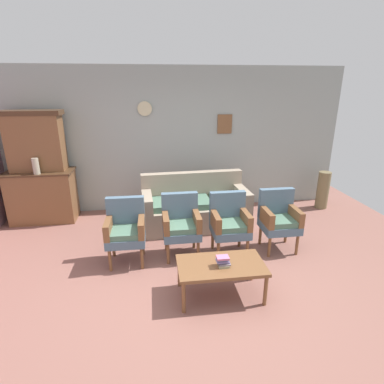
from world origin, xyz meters
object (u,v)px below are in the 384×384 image
Objects in this scene: side_cabinet at (43,196)px; armchair_near_cabinet at (279,217)px; book_stack_on_table at (223,261)px; armchair_by_doorway at (181,223)px; armchair_row_middle at (229,221)px; floor_vase_by_wall at (323,190)px; coffee_table at (221,267)px; floral_couch at (195,208)px; vase_on_cabinet at (36,166)px; armchair_near_couch_end at (126,228)px.

armchair_near_cabinet is (3.80, -1.54, 0.03)m from side_cabinet.
side_cabinet is 3.74m from book_stack_on_table.
armchair_by_doorway and armchair_row_middle have the same top height.
floor_vase_by_wall is at bearing 43.34° from book_stack_on_table.
armchair_row_middle is 1.02m from coffee_table.
coffee_table is at bearing -89.31° from floral_couch.
floor_vase_by_wall is at bearing 0.92° from vase_on_cabinet.
side_cabinet is 7.35× the size of book_stack_on_table.
side_cabinet is at bearing 152.65° from armchair_row_middle.
armchair_row_middle is (0.70, -0.05, 0.00)m from armchair_by_doorway.
coffee_table is at bearing -41.21° from vase_on_cabinet.
armchair_near_cabinet is (0.76, 0.04, 0.00)m from armchair_row_middle.
armchair_by_doorway and armchair_near_cabinet have the same top height.
vase_on_cabinet reaches higher than armchair_row_middle.
armchair_near_couch_end is 2.23m from armchair_near_cabinet.
coffee_table is at bearing -109.48° from armchair_row_middle.
vase_on_cabinet is 0.31× the size of armchair_near_cabinet.
vase_on_cabinet reaches higher than floral_couch.
side_cabinet is 0.63m from vase_on_cabinet.
armchair_by_doorway is 1.00× the size of armchair_row_middle.
book_stack_on_table reaches higher than coffee_table.
coffee_table is (2.67, -2.34, -0.69)m from vase_on_cabinet.
floor_vase_by_wall is at bearing 21.80° from armchair_near_couch_end.
side_cabinet reaches higher than armchair_near_couch_end.
armchair_row_middle is at bearing -177.20° from armchair_near_cabinet.
armchair_by_doorway is at bearing 5.55° from armchair_near_couch_end.
armchair_row_middle is 1.05m from book_stack_on_table.
armchair_by_doorway is (0.77, 0.07, 0.00)m from armchair_near_couch_end.
armchair_row_middle is 1.21× the size of floor_vase_by_wall.
book_stack_on_table is at bearing -76.96° from coffee_table.
armchair_row_middle is at bearing -24.78° from vase_on_cabinet.
vase_on_cabinet reaches higher than book_stack_on_table.
armchair_row_middle reaches higher than floor_vase_by_wall.
armchair_by_doorway is 1.21× the size of floor_vase_by_wall.
armchair_near_couch_end is at bearing -178.85° from armchair_row_middle.
armchair_row_middle is 5.73× the size of book_stack_on_table.
floral_couch and armchair_by_doorway have the same top height.
armchair_near_couch_end is 5.73× the size of book_stack_on_table.
side_cabinet is 3.70m from coffee_table.
floral_couch is 2.05× the size of armchair_by_doorway.
side_cabinet reaches higher than armchair_row_middle.
side_cabinet is at bearing 136.58° from book_stack_on_table.
armchair_by_doorway is 1.11m from book_stack_on_table.
armchair_by_doorway is at bearing -30.17° from vase_on_cabinet.
armchair_near_couch_end is at bearing -42.61° from vase_on_cabinet.
book_stack_on_table is at bearing -40.32° from armchair_near_couch_end.
floor_vase_by_wall reaches higher than book_stack_on_table.
side_cabinet is at bearing 158.00° from armchair_near_cabinet.
armchair_near_cabinet is at bearing -19.73° from vase_on_cabinet.
floral_couch is 1.07m from armchair_row_middle.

